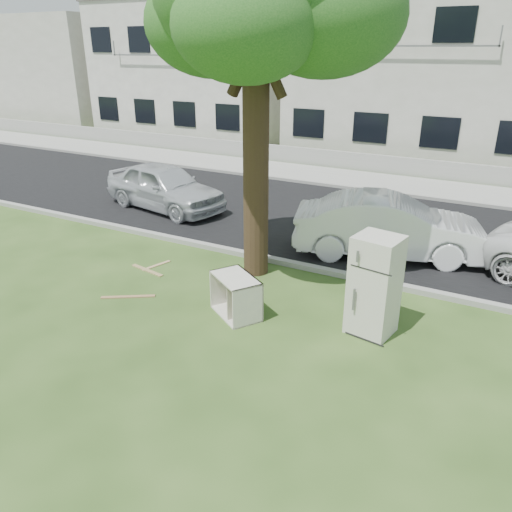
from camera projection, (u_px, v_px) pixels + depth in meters
The scene contains 16 objects.
ground at pixel (230, 310), 9.59m from camera, with size 120.00×120.00×0.00m, color #2B4619.
road at pixel (337, 221), 14.45m from camera, with size 120.00×7.00×0.01m, color black.
kerb_near at pixel (284, 265), 11.57m from camera, with size 120.00×0.18×0.12m, color gray.
kerb_far at pixel (372, 192), 17.33m from camera, with size 120.00×0.18×0.12m, color gray.
sidewalk at pixel (383, 183), 18.51m from camera, with size 120.00×2.80×0.01m, color gray.
low_wall at pixel (395, 165), 19.67m from camera, with size 120.00×0.15×0.70m, color gray.
townhouse_left at pixel (207, 69), 27.68m from camera, with size 10.20×8.16×7.04m.
townhouse_center at pixel (430, 70), 22.33m from camera, with size 11.22×8.16×7.44m.
filler_left at pixel (41, 70), 34.35m from camera, with size 16.00×9.00×6.40m, color beige.
fridge at pixel (374, 286), 8.53m from camera, with size 0.74×0.69×1.79m, color silver.
cabinet at pixel (236, 296), 9.28m from camera, with size 0.99×0.62×0.78m, color silver.
plank_a at pixel (128, 297), 10.07m from camera, with size 1.08×0.09×0.02m, color #977249.
plank_b at pixel (147, 270), 11.25m from camera, with size 0.98×0.10×0.02m, color #A08653.
plank_c at pixel (156, 265), 11.50m from camera, with size 0.75×0.08×0.02m, color tan.
car_center at pixel (389, 227), 11.82m from camera, with size 1.55×4.45×1.47m, color white.
car_left at pixel (164, 187), 15.31m from camera, with size 1.67×4.15×1.41m, color silver.
Camera 1 is at (4.46, -7.18, 4.67)m, focal length 35.00 mm.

